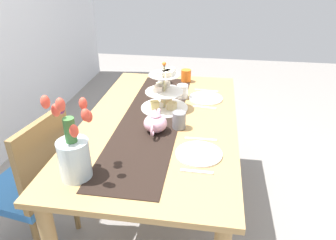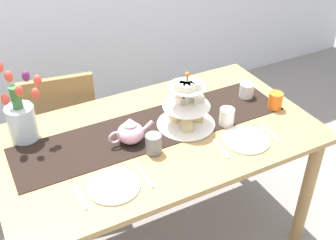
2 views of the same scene
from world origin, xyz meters
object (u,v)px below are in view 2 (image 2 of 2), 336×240
Objects in this scene: tiered_cake_stand at (187,107)px; knife_left at (144,176)px; tulip_vase at (21,116)px; knife_right at (269,132)px; dinner_plate_right at (246,140)px; fork_left at (81,198)px; chair_left at (62,127)px; mug_white_text at (227,117)px; cream_jug at (247,90)px; dining_table at (158,151)px; mug_grey at (154,144)px; mug_orange at (275,101)px; dinner_plate_left at (114,186)px; fork_right at (221,149)px; teapot at (130,132)px.

knife_left is (-0.36, -0.25, -0.11)m from tiered_cake_stand.
knife_right is at bearing -25.58° from tulip_vase.
fork_left is at bearing 180.00° from dinner_plate_right.
tiered_cake_stand reaches higher than chair_left.
mug_white_text is at bearing -48.51° from chair_left.
chair_left is at bearing 81.10° from fork_left.
cream_jug is 0.31m from mug_white_text.
mug_grey is (-0.08, -0.12, 0.17)m from dining_table.
cream_jug is at bearing 72.96° from knife_right.
dining_table is at bearing -63.60° from chair_left.
dining_table is 0.70m from tulip_vase.
knife_right reaches higher than dining_table.
tulip_vase is 1.77× the size of dinner_plate_right.
mug_orange is at bearing -37.28° from chair_left.
dinner_plate_right is at bearing 0.00° from knife_left.
tulip_vase is at bearing 115.92° from dinner_plate_left.
mug_grey is (-0.69, -0.21, 0.01)m from cream_jug.
fork_right is at bearing 0.00° from fork_left.
mug_white_text is (0.94, -0.36, -0.08)m from tulip_vase.
fork_left is at bearing -169.10° from mug_white_text.
fork_left is (-0.34, -0.25, -0.06)m from teapot.
fork_left is at bearing -161.92° from mug_grey.
knife_left is (-0.80, -0.34, -0.04)m from cream_jug.
chair_left is 1.08m from mug_white_text.
mug_grey is at bearing -124.32° from dining_table.
dinner_plate_right is 0.15m from fork_right.
dinner_plate_right is at bearing -126.39° from cream_jug.
tiered_cake_stand reaches higher than dinner_plate_left.
teapot is at bearing -31.18° from tulip_vase.
fork_left is at bearing -142.94° from teapot.
dinner_plate_left is 1.02m from mug_orange.
mug_white_text is at bearing -178.63° from mug_orange.
tiered_cake_stand reaches higher than teapot.
mug_orange is (0.51, -0.09, -0.06)m from tiered_cake_stand.
chair_left is at bearing 131.49° from mug_white_text.
teapot is 0.42m from fork_left.
dining_table is 0.63m from cream_jug.
dinner_plate_left is 1.00× the size of dinner_plate_right.
mug_white_text is at bearing 133.73° from knife_right.
dinner_plate_left is 0.71m from mug_white_text.
dinner_plate_right is 2.42× the size of mug_white_text.
mug_white_text reaches higher than knife_left.
teapot is 1.04× the size of dinner_plate_left.
tulip_vase is at bearing 164.27° from mug_orange.
mug_grey reaches higher than knife_left.
tiered_cake_stand is 0.32m from teapot.
knife_right is at bearing 0.00° from fork_left.
tulip_vase is 1.21m from cream_jug.
dinner_plate_right is at bearing 0.00° from dinner_plate_left.
cream_jug reaches higher than knife_right.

